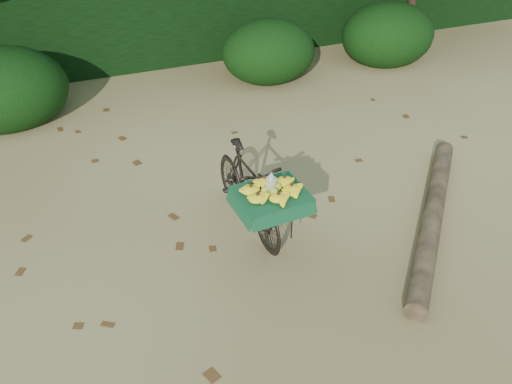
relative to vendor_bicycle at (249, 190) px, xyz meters
name	(u,v)px	position (x,y,z in m)	size (l,w,h in m)	color
ground	(287,236)	(0.35, -0.35, -0.53)	(80.00, 80.00, 0.00)	tan
vendor_bicycle	(249,190)	(0.00, 0.00, 0.00)	(0.77, 1.79, 1.03)	black
fallen_log	(433,215)	(2.09, -0.74, -0.41)	(0.24, 0.24, 3.29)	brown
hedge_backdrop	(160,8)	(0.35, 5.95, 0.37)	(26.00, 1.80, 1.80)	black
bush_clumps	(216,62)	(0.85, 3.95, -0.08)	(8.80, 1.70, 0.90)	black
leaf_litter	(267,205)	(0.35, 0.30, -0.52)	(7.00, 7.30, 0.01)	#503115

